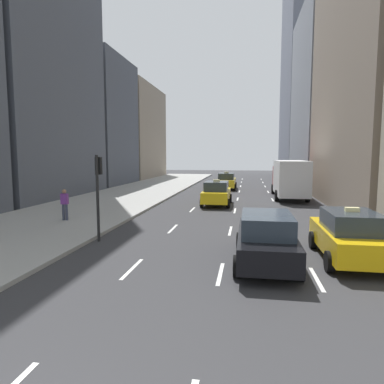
{
  "coord_description": "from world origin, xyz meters",
  "views": [
    {
      "loc": [
        3.36,
        -2.07,
        3.59
      ],
      "look_at": [
        0.7,
        14.34,
        1.8
      ],
      "focal_mm": 32.0,
      "sensor_mm": 36.0,
      "label": 1
    }
  ],
  "objects_px": {
    "taxi_lead": "(226,181)",
    "pedestrian_far_walking": "(65,203)",
    "traffic_light_pole": "(98,184)",
    "taxi_third": "(217,193)",
    "taxi_second": "(349,235)",
    "box_truck": "(289,178)",
    "sedan_black_near": "(266,238)"
  },
  "relations": [
    {
      "from": "taxi_second",
      "to": "sedan_black_near",
      "type": "xyz_separation_m",
      "value": [
        -2.8,
        -0.78,
        -0.01
      ]
    },
    {
      "from": "taxi_lead",
      "to": "traffic_light_pole",
      "type": "distance_m",
      "value": 23.06
    },
    {
      "from": "pedestrian_far_walking",
      "to": "taxi_third",
      "type": "bearing_deg",
      "value": 46.43
    },
    {
      "from": "taxi_third",
      "to": "pedestrian_far_walking",
      "type": "relative_size",
      "value": 2.67
    },
    {
      "from": "taxi_third",
      "to": "box_truck",
      "type": "distance_m",
      "value": 7.51
    },
    {
      "from": "taxi_lead",
      "to": "box_truck",
      "type": "distance_m",
      "value": 8.77
    },
    {
      "from": "sedan_black_near",
      "to": "box_truck",
      "type": "height_order",
      "value": "box_truck"
    },
    {
      "from": "taxi_lead",
      "to": "taxi_second",
      "type": "bearing_deg",
      "value": -76.82
    },
    {
      "from": "taxi_third",
      "to": "box_truck",
      "type": "bearing_deg",
      "value": 41.42
    },
    {
      "from": "sedan_black_near",
      "to": "pedestrian_far_walking",
      "type": "height_order",
      "value": "pedestrian_far_walking"
    },
    {
      "from": "taxi_third",
      "to": "traffic_light_pole",
      "type": "xyz_separation_m",
      "value": [
        -3.95,
        -11.03,
        1.53
      ]
    },
    {
      "from": "taxi_lead",
      "to": "sedan_black_near",
      "type": "distance_m",
      "value": 24.85
    },
    {
      "from": "taxi_second",
      "to": "box_truck",
      "type": "bearing_deg",
      "value": 90.0
    },
    {
      "from": "taxi_third",
      "to": "box_truck",
      "type": "height_order",
      "value": "box_truck"
    },
    {
      "from": "taxi_second",
      "to": "traffic_light_pole",
      "type": "xyz_separation_m",
      "value": [
        -9.55,
        1.25,
        1.53
      ]
    },
    {
      "from": "taxi_lead",
      "to": "box_truck",
      "type": "height_order",
      "value": "box_truck"
    },
    {
      "from": "taxi_lead",
      "to": "sedan_black_near",
      "type": "xyz_separation_m",
      "value": [
        2.8,
        -24.69,
        -0.01
      ]
    },
    {
      "from": "pedestrian_far_walking",
      "to": "traffic_light_pole",
      "type": "distance_m",
      "value": 4.93
    },
    {
      "from": "box_truck",
      "to": "pedestrian_far_walking",
      "type": "relative_size",
      "value": 5.09
    },
    {
      "from": "taxi_lead",
      "to": "taxi_third",
      "type": "xyz_separation_m",
      "value": [
        0.0,
        -11.63,
        0.0
      ]
    },
    {
      "from": "taxi_lead",
      "to": "taxi_second",
      "type": "height_order",
      "value": "same"
    },
    {
      "from": "taxi_lead",
      "to": "sedan_black_near",
      "type": "relative_size",
      "value": 0.91
    },
    {
      "from": "taxi_third",
      "to": "sedan_black_near",
      "type": "distance_m",
      "value": 13.35
    },
    {
      "from": "taxi_second",
      "to": "pedestrian_far_walking",
      "type": "relative_size",
      "value": 2.67
    },
    {
      "from": "box_truck",
      "to": "traffic_light_pole",
      "type": "bearing_deg",
      "value": -120.88
    },
    {
      "from": "taxi_lead",
      "to": "pedestrian_far_walking",
      "type": "distance_m",
      "value": 20.74
    },
    {
      "from": "taxi_third",
      "to": "traffic_light_pole",
      "type": "relative_size",
      "value": 1.22
    },
    {
      "from": "sedan_black_near",
      "to": "traffic_light_pole",
      "type": "bearing_deg",
      "value": 163.29
    },
    {
      "from": "taxi_lead",
      "to": "pedestrian_far_walking",
      "type": "height_order",
      "value": "taxi_lead"
    },
    {
      "from": "taxi_third",
      "to": "sedan_black_near",
      "type": "height_order",
      "value": "taxi_third"
    },
    {
      "from": "taxi_second",
      "to": "sedan_black_near",
      "type": "height_order",
      "value": "taxi_second"
    },
    {
      "from": "taxi_second",
      "to": "taxi_third",
      "type": "relative_size",
      "value": 1.0
    }
  ]
}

